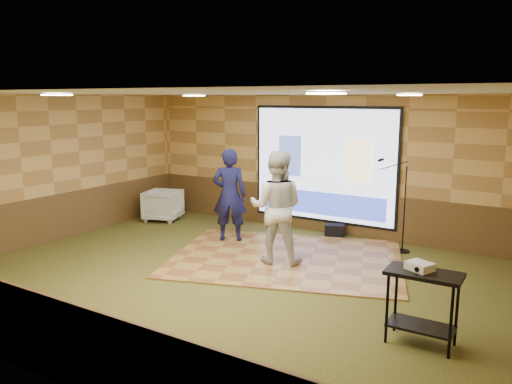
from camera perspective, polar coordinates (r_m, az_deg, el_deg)
The scene contains 18 objects.
ground at distance 8.32m, azimuth -2.41°, elevation -9.89°, with size 9.00×9.00×0.00m, color #2B3819.
room_shell at distance 7.83m, azimuth -2.53°, elevation 4.61°, with size 9.04×7.04×3.02m.
wainscot_back at distance 11.12m, azimuth 7.65°, elevation -2.12°, with size 9.00×0.04×0.95m, color #523B1B.
wainscot_front at distance 5.82m, azimuth -22.69°, elevation -15.05°, with size 9.00×0.04×0.95m, color #523B1B.
wainscot_left at distance 11.22m, azimuth -21.79°, elevation -2.69°, with size 0.04×7.00×0.95m, color #523B1B.
projector_screen at distance 10.90m, azimuth 7.69°, elevation 2.96°, with size 3.32×0.06×2.52m.
downlight_nw at distance 10.54m, azimuth -7.08°, elevation 10.87°, with size 0.32×0.32×0.02m, color beige.
downlight_ne at distance 8.53m, azimuth 17.15°, elevation 10.55°, with size 0.32×0.32×0.02m, color beige.
downlight_sw at distance 8.22m, azimuth -21.80°, elevation 10.28°, with size 0.32×0.32×0.02m, color beige.
downlight_se at distance 5.40m, azimuth 8.05°, elevation 11.10°, with size 0.32×0.32×0.02m, color beige.
dance_floor at distance 9.31m, azimuth 3.50°, elevation -7.54°, with size 4.12×3.14×0.03m, color #A27A3B.
player_left at distance 10.17m, azimuth -3.04°, elevation -0.33°, with size 0.69×0.46×1.90m, color #151541.
player_right at distance 8.79m, azimuth 2.33°, elevation -1.77°, with size 0.97×0.75×1.99m, color beige.
av_table at distance 6.35m, azimuth 18.52°, elevation -11.06°, with size 0.87×0.46×0.91m.
projector at distance 6.29m, azimuth 18.22°, elevation -8.06°, with size 0.28×0.24×0.09m, color white.
mic_stand at distance 10.00m, azimuth 16.18°, elevation -3.82°, with size 0.70×0.29×1.79m.
banquet_chair at distance 12.26m, azimuth -10.54°, elevation -1.50°, with size 0.79×0.82×0.74m, color gray.
duffel_bag at distance 10.85m, azimuth 8.97°, elevation -4.36°, with size 0.42×0.28×0.26m, color black.
Camera 1 is at (4.37, -6.45, 2.92)m, focal length 35.00 mm.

